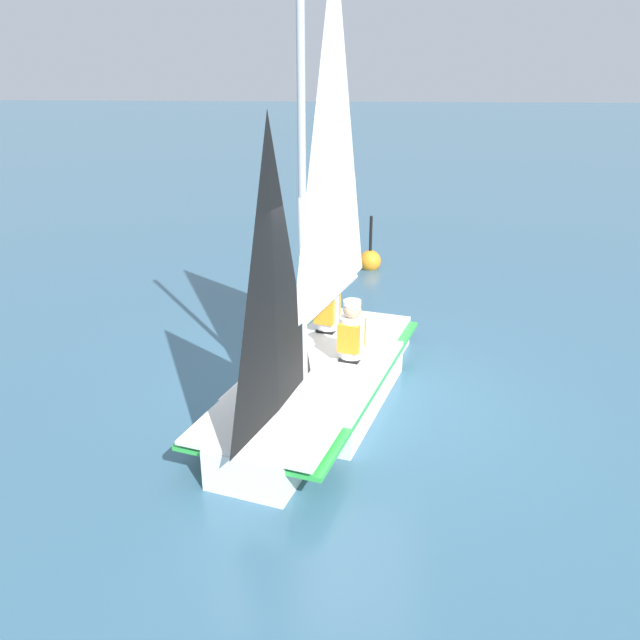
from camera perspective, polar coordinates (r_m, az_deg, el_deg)
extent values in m
plane|color=#38607A|center=(7.53, 0.00, -7.27)|extent=(260.00, 260.00, 0.00)
cube|color=white|center=(7.43, 0.00, -5.84)|extent=(2.49, 1.91, 0.42)
cube|color=white|center=(6.16, -5.22, -12.04)|extent=(1.08, 0.99, 0.42)
cube|color=white|center=(8.80, 3.57, -1.48)|extent=(1.17, 1.42, 0.42)
cube|color=green|center=(7.37, 0.00, -4.91)|extent=(4.21, 2.28, 0.05)
cube|color=silver|center=(6.41, -3.50, -8.21)|extent=(2.07, 1.71, 0.04)
cylinder|color=#B7B7BC|center=(6.21, -1.67, 13.71)|extent=(0.08, 0.08, 4.71)
cylinder|color=#B7B7BC|center=(7.43, 1.12, 2.08)|extent=(1.83, 0.45, 0.07)
pyramid|color=white|center=(7.05, 1.24, 17.20)|extent=(1.74, 0.41, 3.83)
pyramid|color=black|center=(5.70, -4.44, 4.36)|extent=(1.35, 0.33, 2.83)
cube|color=black|center=(9.30, 4.51, -0.68)|extent=(0.08, 0.05, 0.29)
cube|color=black|center=(7.66, 2.84, -4.84)|extent=(0.32, 0.29, 0.45)
cylinder|color=white|center=(7.47, 2.91, -1.55)|extent=(0.36, 0.36, 0.50)
cube|color=orange|center=(7.46, 2.91, -1.37)|extent=(0.39, 0.32, 0.35)
sphere|color=tan|center=(7.34, 2.96, 0.97)|extent=(0.22, 0.22, 0.22)
cylinder|color=white|center=(7.32, 2.97, 1.58)|extent=(0.25, 0.25, 0.06)
cube|color=black|center=(8.50, 0.68, -2.12)|extent=(0.32, 0.29, 0.45)
cylinder|color=white|center=(8.33, 0.69, 0.89)|extent=(0.36, 0.36, 0.50)
cube|color=orange|center=(8.32, 0.69, 1.05)|extent=(0.39, 0.32, 0.35)
sphere|color=#A87A56|center=(8.22, 0.70, 3.18)|extent=(0.22, 0.22, 0.22)
sphere|color=orange|center=(12.79, 4.59, 5.40)|extent=(0.45, 0.45, 0.45)
cylinder|color=black|center=(12.66, 4.67, 7.75)|extent=(0.06, 0.06, 0.77)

